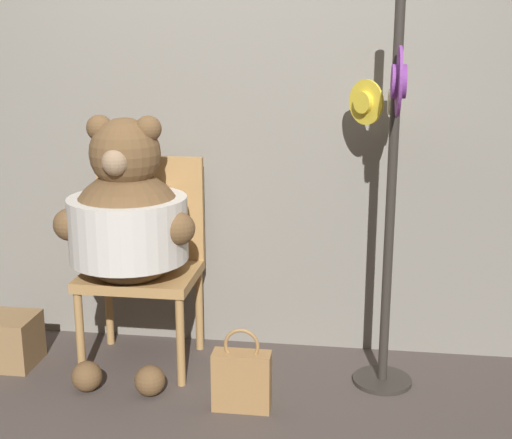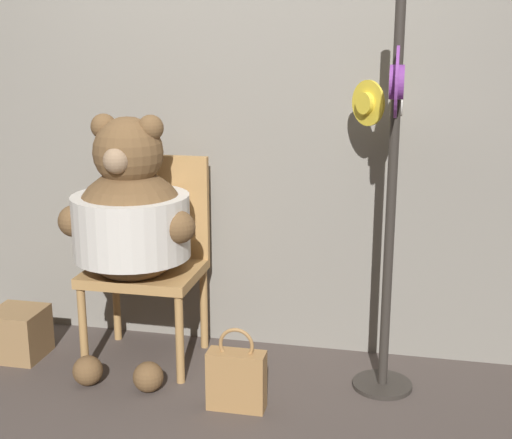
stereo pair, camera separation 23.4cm
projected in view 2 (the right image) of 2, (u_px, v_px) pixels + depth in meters
ground_plane at (209, 409)px, 3.17m from camera, size 14.00×14.00×0.00m
wall_back at (248, 136)px, 3.64m from camera, size 8.00×0.10×2.22m
chair at (149, 250)px, 3.60m from camera, size 0.55×0.47×1.02m
teddy_bear at (131, 219)px, 3.39m from camera, size 0.68×0.60×1.26m
hat_display_rack at (389, 183)px, 3.13m from camera, size 0.34×0.53×1.79m
handbag_on_ground at (236, 379)px, 3.14m from camera, size 0.26×0.10×0.38m
wooden_crate at (19, 333)px, 3.66m from camera, size 0.25×0.25×0.25m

